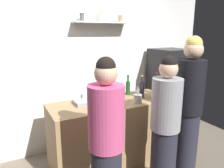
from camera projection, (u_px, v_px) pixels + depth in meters
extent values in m
cube|color=white|center=(77.00, 68.00, 3.42)|extent=(4.80, 0.10, 2.60)
cube|color=silver|center=(102.00, 22.00, 3.28)|extent=(0.90, 0.22, 0.02)
cylinder|color=#4C4C51|center=(82.00, 17.00, 3.12)|extent=(0.07, 0.07, 0.12)
cylinder|color=beige|center=(102.00, 15.00, 3.26)|extent=(0.08, 0.08, 0.18)
cylinder|color=olive|center=(120.00, 19.00, 3.40)|extent=(0.07, 0.07, 0.10)
cube|color=black|center=(168.00, 93.00, 3.88)|extent=(0.58, 0.59, 1.57)
cylinder|color=#99999E|center=(188.00, 92.00, 3.66)|extent=(0.02, 0.02, 0.45)
cube|color=#9E7A51|center=(112.00, 132.00, 3.08)|extent=(1.71, 0.68, 0.91)
cube|color=gray|center=(87.00, 102.00, 2.89)|extent=(0.34, 0.24, 0.05)
cylinder|color=#B2B2B7|center=(138.00, 99.00, 2.93)|extent=(0.11, 0.11, 0.11)
cylinder|color=silver|center=(138.00, 94.00, 2.91)|extent=(0.01, 0.02, 0.18)
cylinder|color=silver|center=(139.00, 95.00, 2.91)|extent=(0.01, 0.01, 0.16)
cylinder|color=silver|center=(137.00, 94.00, 2.92)|extent=(0.03, 0.02, 0.16)
cylinder|color=silver|center=(138.00, 95.00, 2.91)|extent=(0.02, 0.01, 0.15)
cylinder|color=silver|center=(138.00, 94.00, 2.92)|extent=(0.03, 0.03, 0.15)
cylinder|color=silver|center=(138.00, 93.00, 2.91)|extent=(0.02, 0.01, 0.19)
cylinder|color=silver|center=(139.00, 95.00, 2.90)|extent=(0.03, 0.01, 0.15)
cylinder|color=#B2BFB2|center=(99.00, 90.00, 3.15)|extent=(0.07, 0.07, 0.23)
cylinder|color=#B2BFB2|center=(98.00, 79.00, 3.11)|extent=(0.03, 0.03, 0.09)
cylinder|color=#333333|center=(98.00, 76.00, 3.10)|extent=(0.03, 0.03, 0.02)
cylinder|color=#19471E|center=(128.00, 88.00, 3.28)|extent=(0.07, 0.07, 0.20)
cylinder|color=#19471E|center=(128.00, 79.00, 3.25)|extent=(0.03, 0.03, 0.09)
cylinder|color=black|center=(128.00, 76.00, 3.24)|extent=(0.03, 0.03, 0.02)
cylinder|color=#472814|center=(156.00, 87.00, 3.34)|extent=(0.08, 0.08, 0.22)
cylinder|color=#472814|center=(157.00, 77.00, 3.31)|extent=(0.03, 0.03, 0.09)
cylinder|color=maroon|center=(157.00, 73.00, 3.29)|extent=(0.04, 0.04, 0.02)
cylinder|color=black|center=(142.00, 90.00, 3.15)|extent=(0.07, 0.07, 0.23)
cylinder|color=black|center=(142.00, 79.00, 3.11)|extent=(0.03, 0.03, 0.08)
cylinder|color=gold|center=(142.00, 76.00, 3.10)|extent=(0.03, 0.03, 0.02)
cylinder|color=silver|center=(114.00, 91.00, 3.13)|extent=(0.09, 0.09, 0.20)
cylinder|color=silver|center=(114.00, 83.00, 3.11)|extent=(0.05, 0.05, 0.03)
cylinder|color=blue|center=(114.00, 82.00, 3.10)|extent=(0.06, 0.06, 0.02)
cylinder|color=#262633|center=(163.00, 158.00, 2.59)|extent=(0.30, 0.30, 0.76)
cylinder|color=gray|center=(166.00, 104.00, 2.43)|extent=(0.34, 0.34, 0.60)
sphere|color=#D8AD8C|center=(169.00, 69.00, 2.34)|extent=(0.20, 0.20, 0.20)
sphere|color=black|center=(169.00, 63.00, 2.33)|extent=(0.17, 0.17, 0.17)
cylinder|color=#D14C7F|center=(106.00, 117.00, 2.00)|extent=(0.34, 0.34, 0.61)
sphere|color=#D8AD8C|center=(106.00, 74.00, 1.90)|extent=(0.21, 0.21, 0.21)
sphere|color=black|center=(106.00, 67.00, 1.89)|extent=(0.18, 0.18, 0.18)
cylinder|color=#262633|center=(186.00, 142.00, 2.86)|extent=(0.30, 0.30, 0.85)
cylinder|color=black|center=(190.00, 87.00, 2.68)|extent=(0.34, 0.34, 0.67)
sphere|color=#D8AD8C|center=(194.00, 50.00, 2.58)|extent=(0.23, 0.23, 0.23)
sphere|color=#D8B759|center=(194.00, 44.00, 2.56)|extent=(0.20, 0.20, 0.20)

